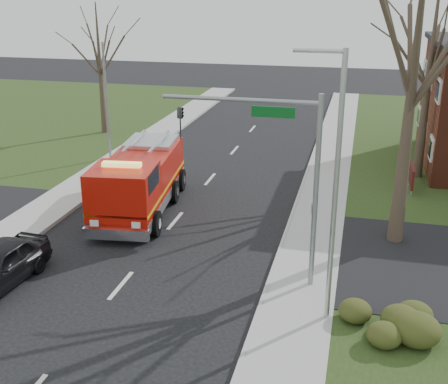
# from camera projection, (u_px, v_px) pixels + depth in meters

# --- Properties ---
(ground) EXTENTS (120.00, 120.00, 0.00)m
(ground) POSITION_uv_depth(u_px,v_px,m) (121.00, 286.00, 19.78)
(ground) COLOR black
(ground) RESTS_ON ground
(sidewalk_right) EXTENTS (2.40, 80.00, 0.15)m
(sidewalk_right) POSITION_uv_depth(u_px,v_px,m) (296.00, 306.00, 18.36)
(sidewalk_right) COLOR #999A94
(sidewalk_right) RESTS_ON ground
(health_center_sign) EXTENTS (0.12, 2.00, 1.40)m
(health_center_sign) POSITION_uv_depth(u_px,v_px,m) (412.00, 176.00, 28.51)
(health_center_sign) COLOR #471110
(health_center_sign) RESTS_ON ground
(hedge_corner) EXTENTS (2.80, 2.00, 0.90)m
(hedge_corner) POSITION_uv_depth(u_px,v_px,m) (387.00, 321.00, 16.64)
(hedge_corner) COLOR #343D16
(hedge_corner) RESTS_ON lawn_right
(bare_tree_near) EXTENTS (6.00, 6.00, 12.00)m
(bare_tree_near) POSITION_uv_depth(u_px,v_px,m) (415.00, 59.00, 20.56)
(bare_tree_near) COLOR #34291E
(bare_tree_near) RESTS_ON ground
(bare_tree_far) EXTENTS (5.25, 5.25, 10.50)m
(bare_tree_far) POSITION_uv_depth(u_px,v_px,m) (431.00, 58.00, 28.75)
(bare_tree_far) COLOR #34291E
(bare_tree_far) RESTS_ON ground
(bare_tree_left) EXTENTS (4.50, 4.50, 9.00)m
(bare_tree_left) POSITION_uv_depth(u_px,v_px,m) (99.00, 55.00, 38.36)
(bare_tree_left) COLOR #34291E
(bare_tree_left) RESTS_ON ground
(traffic_signal_mast) EXTENTS (5.29, 0.18, 6.80)m
(traffic_signal_mast) POSITION_uv_depth(u_px,v_px,m) (278.00, 156.00, 18.36)
(traffic_signal_mast) COLOR gray
(traffic_signal_mast) RESTS_ON ground
(streetlight_pole) EXTENTS (1.48, 0.16, 8.40)m
(streetlight_pole) POSITION_uv_depth(u_px,v_px,m) (334.00, 185.00, 16.15)
(streetlight_pole) COLOR #B7BABF
(streetlight_pole) RESTS_ON ground
(utility_pole_far) EXTENTS (0.14, 0.14, 7.00)m
(utility_pole_far) POSITION_uv_depth(u_px,v_px,m) (107.00, 103.00, 32.87)
(utility_pole_far) COLOR gray
(utility_pole_far) RESTS_ON ground
(fire_engine) EXTENTS (3.81, 8.13, 3.17)m
(fire_engine) POSITION_uv_depth(u_px,v_px,m) (139.00, 183.00, 25.83)
(fire_engine) COLOR #B71308
(fire_engine) RESTS_ON ground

